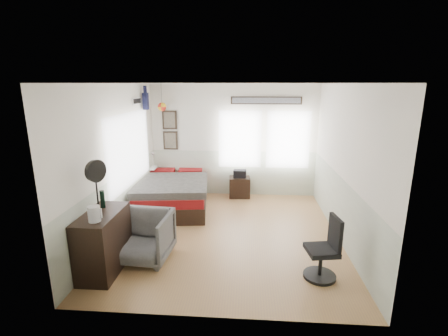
{
  "coord_description": "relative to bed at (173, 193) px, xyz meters",
  "views": [
    {
      "loc": [
        0.34,
        -5.52,
        2.69
      ],
      "look_at": [
        -0.1,
        0.4,
        1.15
      ],
      "focal_mm": 26.0,
      "sensor_mm": 36.0,
      "label": 1
    }
  ],
  "objects": [
    {
      "name": "ground_plane",
      "position": [
        1.3,
        -1.24,
        -0.33
      ],
      "size": [
        4.0,
        4.5,
        0.01
      ],
      "primitive_type": "cube",
      "color": "#B1854D"
    },
    {
      "name": "room_shell",
      "position": [
        1.22,
        -1.05,
        1.29
      ],
      "size": [
        4.02,
        4.52,
        2.71
      ],
      "color": "silver",
      "rests_on": "ground_plane"
    },
    {
      "name": "wall_decor",
      "position": [
        0.2,
        0.72,
        1.77
      ],
      "size": [
        3.55,
        1.32,
        1.44
      ],
      "color": "black",
      "rests_on": "room_shell"
    },
    {
      "name": "bed",
      "position": [
        0.0,
        0.0,
        0.0
      ],
      "size": [
        1.68,
        2.22,
        0.66
      ],
      "rotation": [
        0.0,
        0.0,
        0.11
      ],
      "color": "black",
      "rests_on": "ground_plane"
    },
    {
      "name": "dresser",
      "position": [
        -0.44,
        -2.58,
        0.13
      ],
      "size": [
        0.48,
        1.0,
        0.9
      ],
      "primitive_type": "cube",
      "color": "black",
      "rests_on": "ground_plane"
    },
    {
      "name": "armchair",
      "position": [
        0.04,
        -2.24,
        0.06
      ],
      "size": [
        0.88,
        0.9,
        0.76
      ],
      "primitive_type": "imported",
      "rotation": [
        0.0,
        0.0,
        -0.07
      ],
      "color": "slate",
      "rests_on": "ground_plane"
    },
    {
      "name": "nightstand",
      "position": [
        1.46,
        0.81,
        -0.08
      ],
      "size": [
        0.52,
        0.43,
        0.5
      ],
      "primitive_type": "cube",
      "rotation": [
        0.0,
        0.0,
        0.07
      ],
      "color": "black",
      "rests_on": "ground_plane"
    },
    {
      "name": "task_chair",
      "position": [
        2.75,
        -2.54,
        0.05
      ],
      "size": [
        0.47,
        0.47,
        0.92
      ],
      "rotation": [
        0.0,
        0.0,
        0.16
      ],
      "color": "black",
      "rests_on": "ground_plane"
    },
    {
      "name": "kettle",
      "position": [
        -0.4,
        -2.85,
        0.68
      ],
      "size": [
        0.19,
        0.16,
        0.22
      ],
      "rotation": [
        0.0,
        0.0,
        -0.16
      ],
      "color": "silver",
      "rests_on": "dresser"
    },
    {
      "name": "bottle",
      "position": [
        -0.5,
        -2.35,
        0.71
      ],
      "size": [
        0.07,
        0.07,
        0.26
      ],
      "primitive_type": "cylinder",
      "color": "black",
      "rests_on": "dresser"
    },
    {
      "name": "stand_fan",
      "position": [
        -0.46,
        -2.56,
        1.18
      ],
      "size": [
        0.2,
        0.3,
        0.78
      ],
      "rotation": [
        0.0,
        0.0,
        -0.4
      ],
      "color": "black",
      "rests_on": "dresser"
    },
    {
      "name": "black_bag",
      "position": [
        1.46,
        0.81,
        0.26
      ],
      "size": [
        0.31,
        0.21,
        0.18
      ],
      "primitive_type": "cube",
      "rotation": [
        0.0,
        0.0,
        0.02
      ],
      "color": "black",
      "rests_on": "nightstand"
    }
  ]
}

